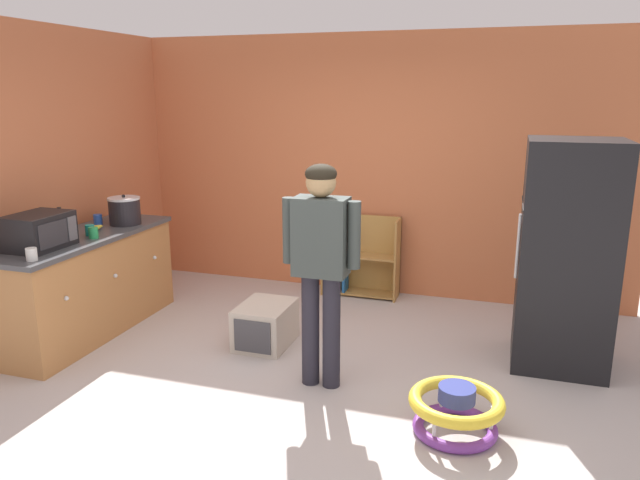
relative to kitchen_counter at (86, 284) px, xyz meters
The scene contains 18 objects.
ground_plane 2.28m from the kitchen_counter, 10.12° to the right, with size 12.00×12.00×0.00m, color #B8AFAA.
back_wall 3.07m from the kitchen_counter, 41.37° to the left, with size 5.20×0.06×2.70m, color #CA6E43.
left_side_wall 1.08m from the kitchen_counter, 136.22° to the left, with size 0.06×2.99×2.70m, color #C66D45.
kitchen_counter is the anchor object (origin of this frame).
refrigerator 4.06m from the kitchen_counter, ahead, with size 0.73×0.68×1.78m.
bookshelf 2.69m from the kitchen_counter, 40.82° to the left, with size 0.80×0.28×0.85m.
standing_person 2.38m from the kitchen_counter, ahead, with size 0.57×0.22×1.64m.
baby_walker 3.39m from the kitchen_counter, 11.56° to the right, with size 0.60×0.60×0.32m.
pet_carrier 1.66m from the kitchen_counter, ahead, with size 0.42×0.55×0.36m.
microwave 0.75m from the kitchen_counter, 91.26° to the right, with size 0.37×0.48×0.28m.
crock_pot 0.77m from the kitchen_counter, 78.72° to the left, with size 0.29×0.29×0.28m.
banana_bunch 0.51m from the kitchen_counter, 86.40° to the left, with size 0.12×0.16×0.04m.
green_glass_bottle 0.57m from the kitchen_counter, 164.81° to the right, with size 0.07×0.07×0.25m.
blue_cup 0.66m from the kitchen_counter, 108.92° to the left, with size 0.08×0.08×0.10m, color blue.
green_cup 0.53m from the kitchen_counter, 19.18° to the right, with size 0.08×0.08×0.10m, color green.
white_cup 0.94m from the kitchen_counter, 76.18° to the right, with size 0.08×0.08×0.10m, color white.
orange_cup 0.56m from the kitchen_counter, 132.81° to the right, with size 0.08×0.08×0.10m, color orange.
teal_cup 0.50m from the kitchen_counter, ahead, with size 0.08×0.08×0.10m, color teal.
Camera 1 is at (1.33, -3.79, 2.12)m, focal length 33.49 mm.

